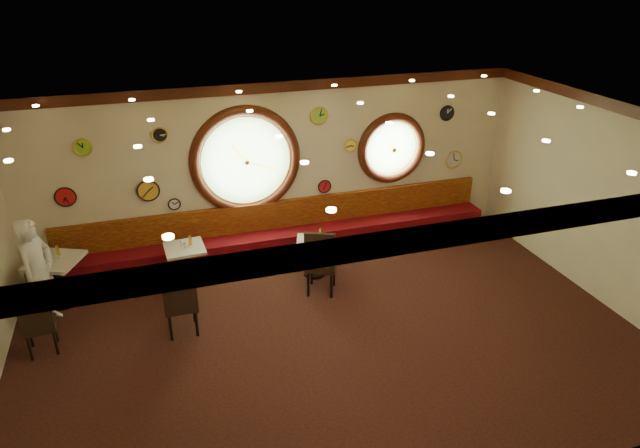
{
  "coord_description": "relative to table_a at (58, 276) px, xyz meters",
  "views": [
    {
      "loc": [
        -2.27,
        -6.49,
        5.11
      ],
      "look_at": [
        0.07,
        0.8,
        1.5
      ],
      "focal_mm": 32.0,
      "sensor_mm": 36.0,
      "label": 1
    }
  ],
  "objects": [
    {
      "name": "floor",
      "position": [
        3.84,
        -2.23,
        -0.51
      ],
      "size": [
        9.0,
        6.0,
        0.0
      ],
      "primitive_type": "cube",
      "color": "black",
      "rests_on": "ground"
    },
    {
      "name": "ceiling",
      "position": [
        3.84,
        -2.23,
        2.69
      ],
      "size": [
        9.0,
        6.0,
        0.02
      ],
      "primitive_type": "cube",
      "color": "#B58C33",
      "rests_on": "wall_back"
    },
    {
      "name": "wall_back",
      "position": [
        3.84,
        0.77,
        1.09
      ],
      "size": [
        9.0,
        0.02,
        3.2
      ],
      "primitive_type": "cube",
      "color": "beige",
      "rests_on": "floor"
    },
    {
      "name": "wall_front",
      "position": [
        3.84,
        -5.23,
        1.09
      ],
      "size": [
        9.0,
        0.02,
        3.2
      ],
      "primitive_type": "cube",
      "color": "beige",
      "rests_on": "floor"
    },
    {
      "name": "wall_right",
      "position": [
        8.34,
        -2.23,
        1.09
      ],
      "size": [
        0.02,
        6.0,
        3.2
      ],
      "primitive_type": "cube",
      "color": "beige",
      "rests_on": "floor"
    },
    {
      "name": "molding_back",
      "position": [
        3.84,
        0.72,
        2.6
      ],
      "size": [
        9.0,
        0.1,
        0.18
      ],
      "primitive_type": "cube",
      "color": "#39140A",
      "rests_on": "wall_back"
    },
    {
      "name": "molding_front",
      "position": [
        3.84,
        -5.18,
        2.6
      ],
      "size": [
        9.0,
        0.1,
        0.18
      ],
      "primitive_type": "cube",
      "color": "#39140A",
      "rests_on": "wall_back"
    },
    {
      "name": "molding_right",
      "position": [
        8.29,
        -2.23,
        2.6
      ],
      "size": [
        0.1,
        6.0,
        0.18
      ],
      "primitive_type": "cube",
      "color": "#39140A",
      "rests_on": "wall_back"
    },
    {
      "name": "banquette_base",
      "position": [
        3.84,
        0.49,
        -0.41
      ],
      "size": [
        8.0,
        0.55,
        0.2
      ],
      "primitive_type": "cube",
      "color": "black",
      "rests_on": "floor"
    },
    {
      "name": "banquette_seat",
      "position": [
        3.84,
        0.49,
        -0.16
      ],
      "size": [
        8.0,
        0.55,
        0.3
      ],
      "primitive_type": "cube",
      "color": "#56070F",
      "rests_on": "banquette_base"
    },
    {
      "name": "banquette_back",
      "position": [
        3.84,
        0.71,
        0.24
      ],
      "size": [
        8.0,
        0.1,
        0.55
      ],
      "primitive_type": "cube",
      "color": "#610B07",
      "rests_on": "wall_back"
    },
    {
      "name": "porthole_left_glass",
      "position": [
        3.24,
        0.77,
        1.34
      ],
      "size": [
        1.66,
        0.02,
        1.66
      ],
      "primitive_type": "cylinder",
      "rotation": [
        1.57,
        0.0,
        0.0
      ],
      "color": "#8FC073",
      "rests_on": "wall_back"
    },
    {
      "name": "porthole_left_frame",
      "position": [
        3.24,
        0.75,
        1.34
      ],
      "size": [
        1.98,
        0.18,
        1.98
      ],
      "primitive_type": "torus",
      "rotation": [
        1.57,
        0.0,
        0.0
      ],
      "color": "#39140A",
      "rests_on": "wall_back"
    },
    {
      "name": "porthole_left_ring",
      "position": [
        3.24,
        0.72,
        1.34
      ],
      "size": [
        1.61,
        0.03,
        1.61
      ],
      "primitive_type": "torus",
      "rotation": [
        1.57,
        0.0,
        0.0
      ],
      "color": "gold",
      "rests_on": "wall_back"
    },
    {
      "name": "porthole_right_glass",
      "position": [
        6.04,
        0.77,
        1.29
      ],
      "size": [
        1.1,
        0.02,
        1.1
      ],
      "primitive_type": "cylinder",
      "rotation": [
        1.57,
        0.0,
        0.0
      ],
      "color": "#8FC073",
      "rests_on": "wall_back"
    },
    {
      "name": "porthole_right_frame",
      "position": [
        6.04,
        0.75,
        1.29
      ],
      "size": [
        1.38,
        0.18,
        1.38
      ],
      "primitive_type": "torus",
      "rotation": [
        1.57,
        0.0,
        0.0
      ],
      "color": "#39140A",
      "rests_on": "wall_back"
    },
    {
      "name": "porthole_right_ring",
      "position": [
        6.04,
        0.72,
        1.29
      ],
      "size": [
        1.09,
        0.03,
        1.09
      ],
      "primitive_type": "torus",
      "rotation": [
        1.57,
        0.0,
        0.0
      ],
      "color": "gold",
      "rests_on": "wall_back"
    },
    {
      "name": "wall_clock_0",
      "position": [
        0.24,
        0.73,
        1.04
      ],
      "size": [
        0.32,
        0.03,
        0.32
      ],
      "primitive_type": "cylinder",
      "rotation": [
        1.57,
        0.0,
        0.0
      ],
      "color": "red",
      "rests_on": "wall_back"
    },
    {
      "name": "wall_clock_1",
      "position": [
        7.39,
        0.73,
        0.94
      ],
      "size": [
        0.34,
        0.03,
        0.34
      ],
      "primitive_type": "cylinder",
      "rotation": [
        1.57,
        0.0,
        0.0
      ],
      "color": "silver",
      "rests_on": "wall_back"
    },
    {
      "name": "wall_clock_2",
      "position": [
        1.54,
        0.73,
        0.99
      ],
      "size": [
        0.36,
        0.03,
        0.36
      ],
      "primitive_type": "cylinder",
      "rotation": [
        1.57,
        0.0,
        0.0
      ],
      "color": "gold",
      "rests_on": "wall_back"
    },
    {
      "name": "wall_clock_3",
      "position": [
        1.94,
        0.73,
        0.69
      ],
      "size": [
        0.2,
        0.03,
        0.2
      ],
      "primitive_type": "cylinder",
      "rotation": [
        1.57,
        0.0,
        0.0
      ],
      "color": "silver",
      "rests_on": "wall_back"
    },
    {
      "name": "wall_clock_4",
      "position": [
        1.84,
        0.73,
        1.94
      ],
      "size": [
        0.24,
        0.03,
        0.24
      ],
      "primitive_type": "cylinder",
      "rotation": [
        1.57,
        0.0,
        0.0
      ],
      "color": "black",
      "rests_on": "wall_back"
    },
    {
      "name": "wall_clock_5",
      "position": [
        4.69,
        0.73,
        0.69
      ],
      "size": [
        0.24,
        0.03,
        0.24
      ],
      "primitive_type": "cylinder",
      "rotation": [
        1.57,
        0.0,
        0.0
      ],
      "color": "red",
      "rests_on": "wall_back"
    },
    {
      "name": "wall_clock_6",
      "position": [
        5.19,
        0.73,
        1.44
      ],
      "size": [
        0.22,
        0.03,
        0.22
      ],
      "primitive_type": "cylinder",
      "rotation": [
        1.57,
        0.0,
        0.0
      ],
      "color": "#EEE94F",
      "rests_on": "wall_back"
    },
    {
      "name": "wall_clock_7",
      "position": [
        0.64,
        0.73,
        1.84
      ],
      "size": [
        0.26,
        0.03,
        0.26
      ],
      "primitive_type": "cylinder",
      "rotation": [
        1.57,
        0.0,
        0.0
      ],
      "color": "#88D32A",
      "rests_on": "wall_back"
    },
    {
      "name": "wall_clock_8",
      "position": [
        7.14,
        0.73,
        1.89
      ],
      "size": [
        0.28,
        0.03,
        0.28
      ],
      "primitive_type": "cylinder",
      "rotation": [
        1.57,
        0.0,
        0.0
      ],
      "color": "black",
      "rests_on": "wall_back"
    },
    {
      "name": "wall_clock_9",
      "position": [
        4.59,
        0.73,
        2.04
      ],
      "size": [
        0.3,
        0.03,
        0.3
      ],
      "primitive_type": "cylinder",
      "rotation": [
        1.57,
        0.0,
        0.0
      ],
      "color": "#8DC43D",
      "rests_on": "wall_back"
    },
    {
      "name": "table_a",
      "position": [
        0.0,
        0.0,
        0.0
      ],
      "size": [
        0.98,
        0.98,
        0.81
      ],
      "color": "black",
      "rests_on": "floor"
    },
    {
      "name": "table_b",
      "position": [
        1.99,
        0.0,
        -0.06
      ],
      "size": [
        0.67,
        0.67,
        0.71
      ],
      "color": "black",
      "rests_on": "floor"
    },
    {
      "name": "table_c",
      "position": [
        4.15,
        -0.36,
        -0.09
      ],
      "size": [
        0.76,
        0.76,
        0.67
      ],
      "color": "black",
      "rests_on": "floor"
    },
    {
      "name": "chair_a",
      "position": [
        -0.14,
        -1.32,
        0.06
      ],
      "size": [
        0.46,
        0.46,
        0.62
      ],
      "rotation": [
        0.0,
        0.0,
        0.09
      ],
      "color": "black",
      "rests_on": "floor"
    },
    {
      "name": "chair_b",
      "position": [
        1.78,
        -1.46,
        0.13
      ],
      "size": [
        0.47,
        0.47,
        0.7
      ],
      "rotation": [
        0.0,
        0.0,
        -0.0
      ],
      "color": "black",
      "rests_on": "floor"
    },
    {
      "name": "chair_c",
      "position": [
        4.06,
        -1.01,
        0.16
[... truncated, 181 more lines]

